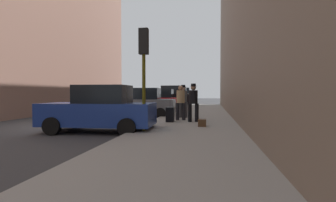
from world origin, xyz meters
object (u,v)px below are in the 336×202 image
(parked_blue_sedan, at_px, (100,110))
(parked_white_van, at_px, (177,96))
(parked_gray_coupe, at_px, (142,103))
(traffic_light, at_px, (144,57))
(pedestrian_with_beanie, at_px, (183,99))
(parked_red_hatchback, at_px, (159,101))
(duffel_bag, at_px, (202,123))
(pedestrian_in_tan_coat, at_px, (181,101))
(parked_black_suv, at_px, (170,97))
(parked_bronze_suv, at_px, (181,96))
(rolling_suitcase, at_px, (170,114))
(pedestrian_with_fedora, at_px, (193,101))
(fire_hydrant, at_px, (170,110))

(parked_blue_sedan, xyz_separation_m, parked_white_van, (-0.00, 23.52, 0.18))
(parked_gray_coupe, bearing_deg, traffic_light, -74.44)
(traffic_light, bearing_deg, pedestrian_with_beanie, 80.40)
(parked_red_hatchback, relative_size, duffel_bag, 9.62)
(parked_white_van, relative_size, pedestrian_in_tan_coat, 2.72)
(parked_blue_sedan, height_order, parked_black_suv, parked_black_suv)
(parked_bronze_suv, xyz_separation_m, rolling_suitcase, (2.32, -26.50, -0.54))
(duffel_bag, bearing_deg, pedestrian_in_tan_coat, 116.42)
(pedestrian_with_fedora, bearing_deg, pedestrian_in_tan_coat, 133.86)
(parked_blue_sedan, bearing_deg, rolling_suitcase, 48.84)
(traffic_light, height_order, duffel_bag, traffic_light)
(parked_blue_sedan, distance_m, traffic_light, 2.70)
(parked_red_hatchback, xyz_separation_m, pedestrian_in_tan_coat, (2.73, -8.55, 0.26))
(parked_red_hatchback, xyz_separation_m, parked_white_van, (-0.00, 11.54, 0.18))
(parked_gray_coupe, relative_size, pedestrian_with_beanie, 2.40)
(parked_white_van, bearing_deg, pedestrian_in_tan_coat, -82.27)
(parked_blue_sedan, relative_size, rolling_suitcase, 4.10)
(pedestrian_with_beanie, bearing_deg, traffic_light, -99.60)
(parked_black_suv, xyz_separation_m, parked_white_van, (-0.00, 5.45, 0.00))
(parked_bronze_suv, xyz_separation_m, duffel_bag, (3.85, -27.97, -0.74))
(parked_gray_coupe, height_order, traffic_light, traffic_light)
(pedestrian_with_fedora, height_order, rolling_suitcase, pedestrian_with_fedora)
(parked_gray_coupe, relative_size, parked_bronze_suv, 0.92)
(parked_red_hatchback, height_order, parked_black_suv, parked_black_suv)
(traffic_light, xyz_separation_m, pedestrian_in_tan_coat, (0.87, 3.90, -1.65))
(traffic_light, bearing_deg, duffel_bag, 39.51)
(parked_white_van, bearing_deg, traffic_light, -85.58)
(parked_bronze_suv, xyz_separation_m, pedestrian_with_beanie, (2.73, -24.45, 0.10))
(pedestrian_with_beanie, bearing_deg, duffel_bag, -72.33)
(parked_red_hatchback, height_order, traffic_light, traffic_light)
(traffic_light, relative_size, pedestrian_with_beanie, 2.03)
(traffic_light, bearing_deg, rolling_suitcase, 81.53)
(parked_gray_coupe, bearing_deg, parked_white_van, 90.00)
(fire_hydrant, xyz_separation_m, rolling_suitcase, (0.51, -3.21, -0.01))
(rolling_suitcase, bearing_deg, pedestrian_with_beanie, 78.70)
(fire_hydrant, bearing_deg, parked_gray_coupe, 169.54)
(duffel_bag, bearing_deg, parked_black_suv, 102.84)
(pedestrian_in_tan_coat, xyz_separation_m, rolling_suitcase, (-0.41, -0.79, -0.61))
(parked_blue_sedan, bearing_deg, traffic_light, -14.04)
(pedestrian_with_beanie, bearing_deg, parked_white_van, 98.24)
(parked_bronze_suv, bearing_deg, parked_white_van, -90.00)
(parked_gray_coupe, xyz_separation_m, parked_black_suv, (-0.00, 11.88, 0.18))
(parked_blue_sedan, xyz_separation_m, pedestrian_with_fedora, (3.40, 2.74, 0.29))
(parked_blue_sedan, bearing_deg, pedestrian_with_fedora, 38.90)
(pedestrian_in_tan_coat, distance_m, rolling_suitcase, 1.08)
(parked_white_van, relative_size, duffel_bag, 10.58)
(parked_blue_sedan, height_order, rolling_suitcase, parked_blue_sedan)
(parked_red_hatchback, height_order, duffel_bag, parked_red_hatchback)
(parked_red_hatchback, distance_m, pedestrian_with_fedora, 9.85)
(parked_gray_coupe, relative_size, duffel_bag, 9.69)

